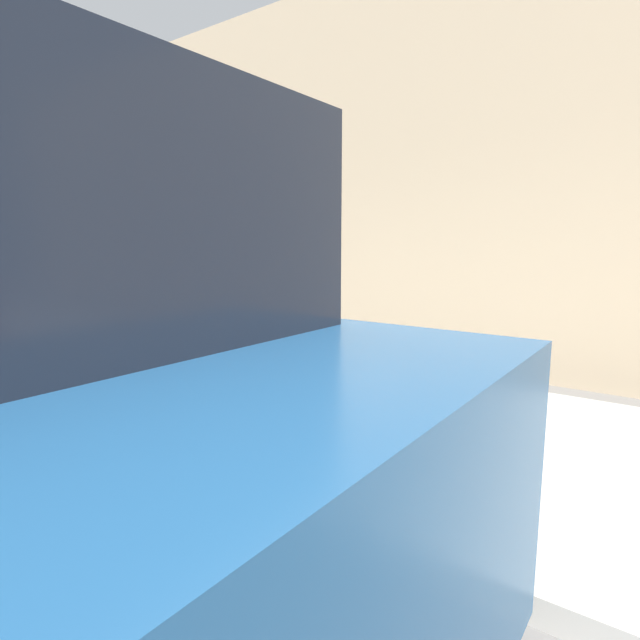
{
  "coord_description": "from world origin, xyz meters",
  "views": [
    {
      "loc": [
        1.98,
        -1.03,
        1.43
      ],
      "look_at": [
        0.46,
        1.05,
        1.04
      ],
      "focal_mm": 28.0,
      "sensor_mm": 36.0,
      "label": 1
    }
  ],
  "objects": [
    {
      "name": "building_facade",
      "position": [
        0.0,
        4.48,
        2.27
      ],
      "size": [
        24.0,
        0.3,
        4.55
      ],
      "color": "tan",
      "rests_on": "ground_plane"
    },
    {
      "name": "sidewalk",
      "position": [
        0.0,
        2.2,
        0.06
      ],
      "size": [
        24.0,
        2.8,
        0.13
      ],
      "color": "#ADAAA3",
      "rests_on": "ground_plane"
    },
    {
      "name": "ground_plane",
      "position": [
        0.0,
        0.0,
        0.0
      ],
      "size": [
        60.0,
        60.0,
        0.0
      ],
      "primitive_type": "plane",
      "color": "slate"
    },
    {
      "name": "parking_meter",
      "position": [
        0.46,
        1.05,
        1.04
      ],
      "size": [
        0.18,
        0.13,
        1.33
      ],
      "color": "gray",
      "rests_on": "sidewalk"
    }
  ]
}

